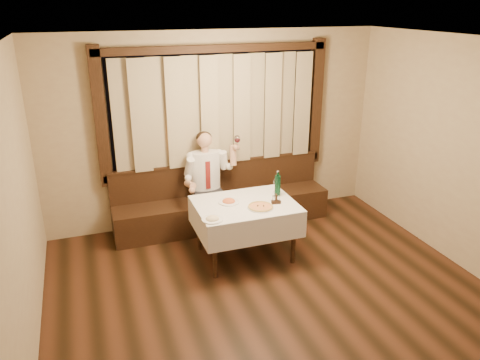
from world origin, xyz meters
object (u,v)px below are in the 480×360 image
object	(u,v)px
green_bottle	(278,185)
cruet_caddy	(276,200)
banquette	(222,204)
seated_man	(207,175)
pasta_cream	(212,217)
dining_table	(245,211)
pizza	(261,207)
pasta_red	(229,200)

from	to	relation	value
green_bottle	cruet_caddy	world-z (taller)	green_bottle
banquette	seated_man	distance (m)	0.59
pasta_cream	dining_table	bearing A→B (deg)	32.08
dining_table	pasta_cream	world-z (taller)	pasta_cream
banquette	pizza	size ratio (longest dim) A/B	9.75
dining_table	pasta_cream	xyz separation A→B (m)	(-0.53, -0.33, 0.14)
dining_table	pizza	bearing A→B (deg)	-56.33
green_bottle	seated_man	distance (m)	1.11
dining_table	pasta_cream	size ratio (longest dim) A/B	4.97
cruet_caddy	seated_man	bearing A→B (deg)	128.93
seated_man	dining_table	bearing A→B (deg)	-75.85
cruet_caddy	green_bottle	bearing A→B (deg)	71.97
dining_table	pasta_red	bearing A→B (deg)	154.89
pasta_red	pasta_cream	xyz separation A→B (m)	(-0.34, -0.42, -0.00)
dining_table	cruet_caddy	size ratio (longest dim) A/B	10.06
banquette	pizza	bearing A→B (deg)	-83.88
pizza	dining_table	bearing A→B (deg)	123.67
pasta_red	pasta_cream	size ratio (longest dim) A/B	1.05
green_bottle	seated_man	size ratio (longest dim) A/B	0.24
pasta_cream	green_bottle	distance (m)	1.10
dining_table	pasta_cream	distance (m)	0.64
pizza	pasta_cream	xyz separation A→B (m)	(-0.66, -0.14, 0.02)
banquette	cruet_caddy	bearing A→B (deg)	-72.40
banquette	green_bottle	xyz separation A→B (m)	(0.48, -0.94, 0.60)
dining_table	cruet_caddy	bearing A→B (deg)	-20.05
pasta_red	banquette	bearing A→B (deg)	78.45
dining_table	seated_man	xyz separation A→B (m)	(-0.24, 0.93, 0.19)
cruet_caddy	seated_man	xyz separation A→B (m)	(-0.60, 1.07, 0.04)
pasta_cream	cruet_caddy	xyz separation A→B (m)	(0.90, 0.20, 0.01)
pizza	seated_man	bearing A→B (deg)	107.96
pasta_cream	seated_man	xyz separation A→B (m)	(0.29, 1.27, 0.05)
pasta_cream	green_bottle	bearing A→B (deg)	22.34
pizza	pasta_red	xyz separation A→B (m)	(-0.32, 0.29, 0.02)
pasta_red	pasta_cream	distance (m)	0.54
pizza	seated_man	size ratio (longest dim) A/B	0.23
pizza	cruet_caddy	bearing A→B (deg)	14.79
dining_table	pizza	distance (m)	0.26
cruet_caddy	seated_man	world-z (taller)	seated_man
banquette	seated_man	bearing A→B (deg)	-159.02
cruet_caddy	seated_man	size ratio (longest dim) A/B	0.09
cruet_caddy	dining_table	bearing A→B (deg)	169.43
pasta_red	green_bottle	bearing A→B (deg)	-0.56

